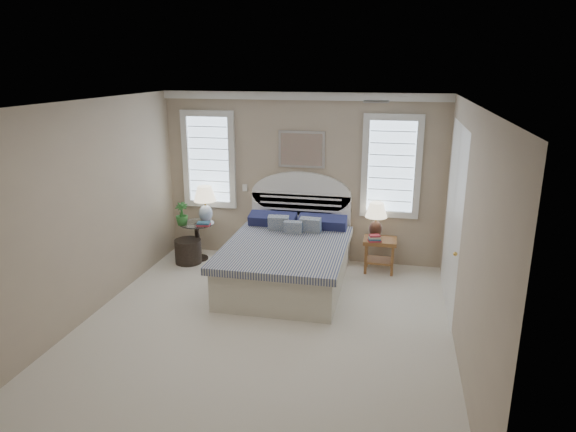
{
  "coord_description": "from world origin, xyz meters",
  "views": [
    {
      "loc": [
        1.47,
        -5.43,
        3.09
      ],
      "look_at": [
        0.1,
        1.0,
        1.15
      ],
      "focal_mm": 32.0,
      "sensor_mm": 36.0,
      "label": 1
    }
  ],
  "objects_px": {
    "lamp_left": "(205,200)",
    "lamp_right": "(376,216)",
    "side_table_left": "(197,237)",
    "nightstand_right": "(380,248)",
    "floor_pot": "(188,251)",
    "bed": "(288,257)"
  },
  "relations": [
    {
      "from": "bed",
      "to": "side_table_left",
      "type": "relative_size",
      "value": 3.61
    },
    {
      "from": "lamp_right",
      "to": "nightstand_right",
      "type": "bearing_deg",
      "value": -52.37
    },
    {
      "from": "nightstand_right",
      "to": "lamp_left",
      "type": "xyz_separation_m",
      "value": [
        -2.83,
        0.03,
        0.61
      ]
    },
    {
      "from": "bed",
      "to": "floor_pot",
      "type": "xyz_separation_m",
      "value": [
        -1.75,
        0.42,
        -0.19
      ]
    },
    {
      "from": "nightstand_right",
      "to": "lamp_left",
      "type": "bearing_deg",
      "value": 179.48
    },
    {
      "from": "nightstand_right",
      "to": "lamp_left",
      "type": "height_order",
      "value": "lamp_left"
    },
    {
      "from": "bed",
      "to": "lamp_right",
      "type": "relative_size",
      "value": 4.14
    },
    {
      "from": "nightstand_right",
      "to": "floor_pot",
      "type": "height_order",
      "value": "nightstand_right"
    },
    {
      "from": "side_table_left",
      "to": "floor_pot",
      "type": "relative_size",
      "value": 1.47
    },
    {
      "from": "nightstand_right",
      "to": "lamp_right",
      "type": "bearing_deg",
      "value": 127.63
    },
    {
      "from": "nightstand_right",
      "to": "lamp_left",
      "type": "relative_size",
      "value": 0.89
    },
    {
      "from": "bed",
      "to": "nightstand_right",
      "type": "height_order",
      "value": "bed"
    },
    {
      "from": "nightstand_right",
      "to": "floor_pot",
      "type": "bearing_deg",
      "value": -174.81
    },
    {
      "from": "nightstand_right",
      "to": "lamp_left",
      "type": "distance_m",
      "value": 2.9
    },
    {
      "from": "floor_pot",
      "to": "lamp_right",
      "type": "height_order",
      "value": "lamp_right"
    },
    {
      "from": "floor_pot",
      "to": "bed",
      "type": "bearing_deg",
      "value": -13.38
    },
    {
      "from": "side_table_left",
      "to": "nightstand_right",
      "type": "height_order",
      "value": "side_table_left"
    },
    {
      "from": "side_table_left",
      "to": "lamp_right",
      "type": "distance_m",
      "value": 2.91
    },
    {
      "from": "side_table_left",
      "to": "floor_pot",
      "type": "bearing_deg",
      "value": -118.55
    },
    {
      "from": "lamp_left",
      "to": "lamp_right",
      "type": "height_order",
      "value": "lamp_left"
    },
    {
      "from": "side_table_left",
      "to": "floor_pot",
      "type": "height_order",
      "value": "side_table_left"
    },
    {
      "from": "nightstand_right",
      "to": "lamp_right",
      "type": "height_order",
      "value": "lamp_right"
    }
  ]
}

